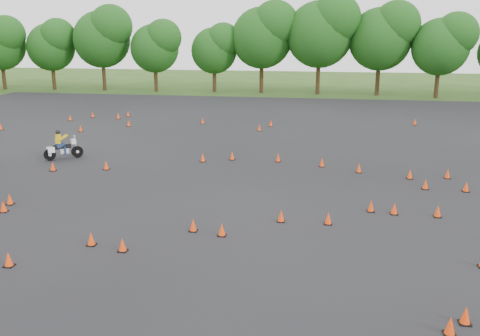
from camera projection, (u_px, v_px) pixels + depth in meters
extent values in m
plane|color=#2D5119|center=(223.00, 226.00, 20.04)|extent=(140.00, 140.00, 0.00)
plane|color=black|center=(247.00, 181.00, 25.76)|extent=(62.00, 62.00, 0.00)
cone|color=#FF410A|center=(3.00, 207.00, 21.50)|extent=(0.26, 0.26, 0.45)
cone|color=#FF410A|center=(81.00, 129.00, 37.69)|extent=(0.26, 0.26, 0.45)
cone|color=#FF410A|center=(128.00, 114.00, 43.89)|extent=(0.26, 0.26, 0.45)
cone|color=#FF410A|center=(466.00, 316.00, 13.43)|extent=(0.26, 0.26, 0.45)
cone|color=#FF410A|center=(466.00, 187.00, 24.11)|extent=(0.26, 0.26, 0.45)
cone|color=#FF410A|center=(425.00, 184.00, 24.49)|extent=(0.26, 0.26, 0.45)
cone|color=#FF410A|center=(1.00, 127.00, 38.32)|extent=(0.26, 0.26, 0.45)
cone|color=#FF410A|center=(394.00, 209.00, 21.23)|extent=(0.26, 0.26, 0.45)
cone|color=#FF410A|center=(371.00, 206.00, 21.54)|extent=(0.26, 0.26, 0.45)
cone|color=#FF410A|center=(328.00, 219.00, 20.17)|extent=(0.26, 0.26, 0.45)
cone|color=#FF410A|center=(91.00, 239.00, 18.23)|extent=(0.26, 0.26, 0.45)
cone|color=#FF410A|center=(410.00, 174.00, 26.15)|extent=(0.26, 0.26, 0.45)
cone|color=#FF410A|center=(448.00, 174.00, 26.21)|extent=(0.26, 0.26, 0.45)
cone|color=#FF410A|center=(278.00, 158.00, 29.42)|extent=(0.26, 0.26, 0.45)
cone|color=#FF410A|center=(203.00, 121.00, 40.72)|extent=(0.26, 0.26, 0.45)
cone|color=#FF410A|center=(450.00, 326.00, 12.96)|extent=(0.26, 0.26, 0.45)
cone|color=#FF410A|center=(129.00, 123.00, 39.67)|extent=(0.26, 0.26, 0.45)
cone|color=#FF410A|center=(122.00, 245.00, 17.75)|extent=(0.26, 0.26, 0.45)
cone|color=#FF410A|center=(9.00, 260.00, 16.64)|extent=(0.26, 0.26, 0.45)
cone|color=#FF410A|center=(106.00, 165.00, 27.80)|extent=(0.26, 0.26, 0.45)
cone|color=#FF410A|center=(281.00, 216.00, 20.43)|extent=(0.26, 0.26, 0.45)
cone|color=#FF410A|center=(222.00, 230.00, 19.06)|extent=(0.26, 0.26, 0.45)
cone|color=#FF410A|center=(93.00, 115.00, 43.52)|extent=(0.26, 0.26, 0.45)
cone|color=#FF410A|center=(438.00, 211.00, 20.93)|extent=(0.26, 0.26, 0.45)
cone|color=#FF410A|center=(259.00, 128.00, 37.97)|extent=(0.26, 0.26, 0.45)
cone|color=#FF410A|center=(193.00, 225.00, 19.49)|extent=(0.26, 0.26, 0.45)
cone|color=#FF410A|center=(271.00, 123.00, 39.65)|extent=(0.26, 0.26, 0.45)
cone|color=#FF410A|center=(203.00, 158.00, 29.40)|extent=(0.26, 0.26, 0.45)
cone|color=#FF410A|center=(118.00, 116.00, 42.89)|extent=(0.26, 0.26, 0.45)
cone|color=#FF410A|center=(70.00, 118.00, 42.05)|extent=(0.26, 0.26, 0.45)
cone|color=#FF410A|center=(359.00, 168.00, 27.24)|extent=(0.26, 0.26, 0.45)
cone|color=#FF410A|center=(10.00, 199.00, 22.40)|extent=(0.26, 0.26, 0.45)
cone|color=#FF410A|center=(232.00, 156.00, 29.83)|extent=(0.26, 0.26, 0.45)
cone|color=#FF410A|center=(322.00, 162.00, 28.39)|extent=(0.26, 0.26, 0.45)
cone|color=#FF410A|center=(415.00, 122.00, 40.22)|extent=(0.26, 0.26, 0.45)
cone|color=#FF410A|center=(53.00, 167.00, 27.56)|extent=(0.26, 0.26, 0.45)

